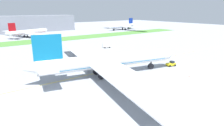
% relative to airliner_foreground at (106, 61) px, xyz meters
% --- Properties ---
extents(ground_plane, '(600.00, 600.00, 0.00)m').
position_rel_airliner_foreground_xyz_m(ground_plane, '(5.32, 2.04, -5.63)').
color(ground_plane, '#9399A0').
rests_on(ground_plane, ground).
extents(apron_taxi_line, '(280.00, 0.36, 0.01)m').
position_rel_airliner_foreground_xyz_m(apron_taxi_line, '(5.32, 4.83, -5.62)').
color(apron_taxi_line, yellow).
rests_on(apron_taxi_line, ground).
extents(grass_median_strip, '(320.00, 24.00, 0.10)m').
position_rel_airliner_foreground_xyz_m(grass_median_strip, '(5.32, 101.40, -5.58)').
color(grass_median_strip, '#4C8438').
rests_on(grass_median_strip, ground).
extents(airliner_foreground, '(59.07, 96.95, 16.57)m').
position_rel_airliner_foreground_xyz_m(airliner_foreground, '(0.00, 0.00, 0.00)').
color(airliner_foreground, white).
rests_on(airliner_foreground, ground).
extents(pushback_tug, '(5.97, 3.29, 2.24)m').
position_rel_airliner_foreground_xyz_m(pushback_tug, '(30.48, -6.54, -4.60)').
color(pushback_tug, yellow).
rests_on(pushback_tug, ground).
extents(ground_crew_wingwalker_port, '(0.54, 0.32, 1.56)m').
position_rel_airliner_foreground_xyz_m(ground_crew_wingwalker_port, '(6.86, 4.29, -4.68)').
color(ground_crew_wingwalker_port, black).
rests_on(ground_crew_wingwalker_port, ground).
extents(traffic_cone_port_wing, '(0.36, 0.36, 0.58)m').
position_rel_airliner_foreground_xyz_m(traffic_cone_port_wing, '(23.93, -19.58, -5.35)').
color(traffic_cone_port_wing, '#F2590C').
rests_on(traffic_cone_port_wing, ground).
extents(service_truck_baggage_loader, '(5.34, 3.71, 3.05)m').
position_rel_airliner_foreground_xyz_m(service_truck_baggage_loader, '(32.04, 45.44, -4.00)').
color(service_truck_baggage_loader, white).
rests_on(service_truck_baggage_loader, ground).
extents(parked_airliner_far_centre, '(40.50, 65.78, 13.56)m').
position_rel_airliner_foreground_xyz_m(parked_airliner_far_centre, '(4.24, 129.41, -1.03)').
color(parked_airliner_far_centre, white).
rests_on(parked_airliner_far_centre, ground).
extents(parked_airliner_far_right, '(45.26, 72.67, 14.06)m').
position_rel_airliner_foreground_xyz_m(parked_airliner_far_right, '(116.82, 130.88, -0.86)').
color(parked_airliner_far_right, white).
rests_on(parked_airliner_far_right, ground).
extents(terminal_building, '(96.22, 20.00, 18.00)m').
position_rel_airliner_foreground_xyz_m(terminal_building, '(20.13, 175.07, 3.37)').
color(terminal_building, gray).
rests_on(terminal_building, ground).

